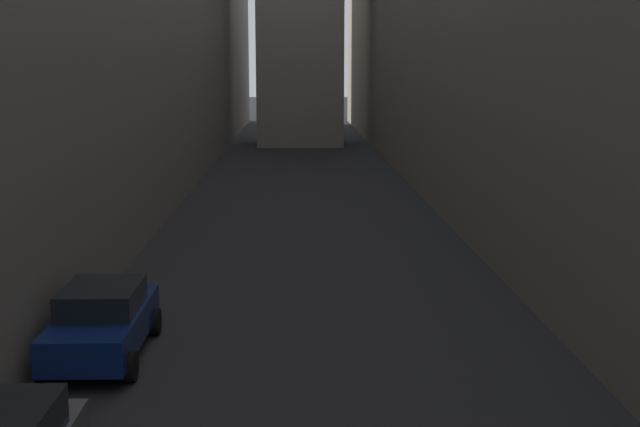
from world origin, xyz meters
The scene contains 2 objects.
ground_plane centered at (0.00, 48.00, 0.00)m, with size 264.00×264.00×0.00m, color #232326.
parked_car_left_far centered at (-4.40, 24.97, 0.78)m, with size 1.88×4.31×1.53m.
Camera 1 is at (-0.36, 7.74, 6.00)m, focal length 47.86 mm.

